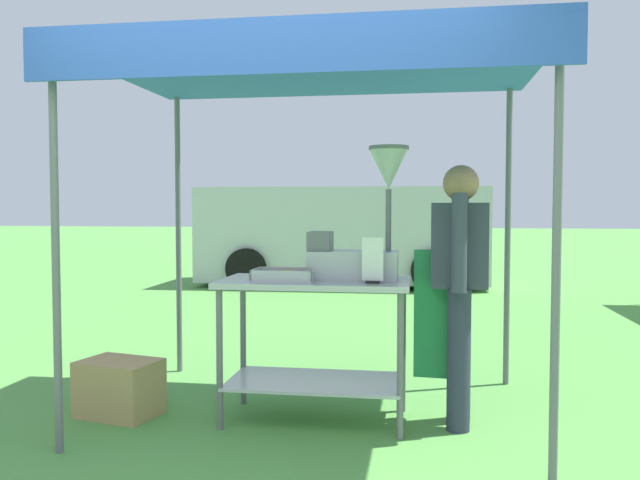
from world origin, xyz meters
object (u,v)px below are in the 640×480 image
object	(u,v)px
menu_sign	(373,264)
supply_crate	(119,388)
donut_cart	(315,319)
van_silver	(342,234)
donut_fryer	(362,232)
vendor	(459,280)
donut_tray	(285,277)
stall_canopy	(318,74)

from	to	relation	value
menu_sign	supply_crate	world-z (taller)	menu_sign
donut_cart	van_silver	size ratio (longest dim) A/B	0.24
menu_sign	supply_crate	size ratio (longest dim) A/B	0.49
van_silver	supply_crate	bearing A→B (deg)	-94.22
donut_fryer	vendor	world-z (taller)	donut_fryer
donut_tray	donut_cart	bearing A→B (deg)	26.72
donut_cart	menu_sign	world-z (taller)	menu_sign
stall_canopy	van_silver	distance (m)	7.50
donut_cart	van_silver	xyz separation A→B (m)	(-0.72, 7.45, 0.23)
menu_sign	vendor	xyz separation A→B (m)	(0.52, 0.19, -0.11)
vendor	stall_canopy	bearing A→B (deg)	176.06
supply_crate	van_silver	size ratio (longest dim) A/B	0.11
donut_tray	supply_crate	bearing A→B (deg)	-179.36
donut_cart	donut_fryer	xyz separation A→B (m)	(0.29, 0.05, 0.55)
stall_canopy	van_silver	size ratio (longest dim) A/B	0.57
donut_cart	donut_fryer	size ratio (longest dim) A/B	1.42
donut_tray	menu_sign	size ratio (longest dim) A/B	1.39
donut_cart	supply_crate	world-z (taller)	donut_cart
vendor	van_silver	bearing A→B (deg)	102.23
stall_canopy	donut_cart	distance (m)	1.55
donut_cart	donut_tray	xyz separation A→B (m)	(-0.18, -0.09, 0.27)
van_silver	donut_cart	bearing A→B (deg)	-84.51
donut_tray	vendor	bearing A→B (deg)	6.79
donut_fryer	menu_sign	xyz separation A→B (m)	(0.08, -0.20, -0.18)
donut_tray	supply_crate	size ratio (longest dim) A/B	0.68
donut_tray	supply_crate	distance (m)	1.32
stall_canopy	donut_cart	bearing A→B (deg)	-90.00
donut_fryer	supply_crate	bearing A→B (deg)	-174.53
stall_canopy	donut_cart	xyz separation A→B (m)	(0.00, -0.10, -1.55)
menu_sign	van_silver	xyz separation A→B (m)	(-1.09, 7.60, -0.14)
donut_fryer	menu_sign	size ratio (longest dim) A/B	3.05
donut_tray	donut_fryer	distance (m)	0.56
stall_canopy	vendor	distance (m)	1.57
donut_fryer	menu_sign	distance (m)	0.28
stall_canopy	menu_sign	xyz separation A→B (m)	(0.37, -0.25, -1.18)
stall_canopy	donut_fryer	distance (m)	1.04
donut_fryer	vendor	bearing A→B (deg)	-1.02
donut_cart	donut_tray	size ratio (longest dim) A/B	3.12
stall_canopy	donut_tray	xyz separation A→B (m)	(-0.18, -0.19, -1.27)
donut_fryer	menu_sign	world-z (taller)	donut_fryer
menu_sign	donut_cart	bearing A→B (deg)	157.62
stall_canopy	vendor	size ratio (longest dim) A/B	1.75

